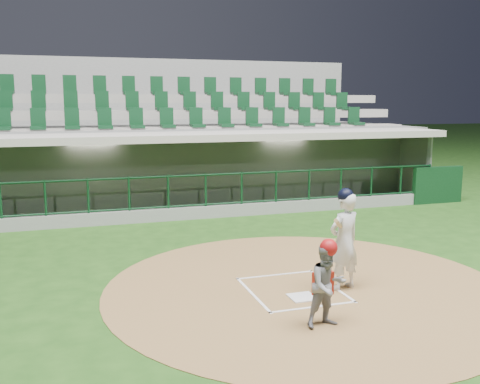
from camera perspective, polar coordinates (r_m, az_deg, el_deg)
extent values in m
plane|color=#1C4213|center=(9.87, 4.96, -9.86)|extent=(120.00, 120.00, 0.00)
cylinder|color=brown|center=(9.81, 7.06, -9.99)|extent=(7.20, 7.20, 0.01)
cube|color=white|center=(9.26, 6.66, -11.08)|extent=(0.43, 0.43, 0.02)
cube|color=white|center=(9.35, 1.36, -10.85)|extent=(0.05, 1.80, 0.01)
cube|color=white|center=(9.91, 9.70, -9.78)|extent=(0.05, 1.80, 0.01)
cube|color=white|center=(10.35, 3.77, -8.82)|extent=(1.55, 0.05, 0.01)
cube|color=white|center=(8.88, 7.88, -12.06)|extent=(1.55, 0.05, 0.01)
cube|color=slate|center=(16.92, -4.91, -3.54)|extent=(15.00, 3.00, 0.10)
cube|color=slate|center=(18.21, -6.10, 1.85)|extent=(15.00, 0.20, 2.70)
cube|color=beige|center=(18.06, -6.04, 2.59)|extent=(13.50, 0.04, 0.90)
cube|color=slate|center=(19.70, 16.82, 2.08)|extent=(0.20, 3.00, 2.70)
cube|color=#AAA49A|center=(16.26, -4.86, 6.09)|extent=(15.40, 3.50, 0.20)
cube|color=gray|center=(15.29, -3.65, -2.25)|extent=(15.00, 0.15, 0.40)
cube|color=black|center=(15.05, -3.72, 3.63)|extent=(15.00, 0.01, 0.95)
cube|color=brown|center=(17.86, -5.68, -1.95)|extent=(12.75, 0.40, 0.45)
cube|color=white|center=(16.13, -15.55, 5.28)|extent=(1.30, 0.35, 0.04)
cube|color=white|center=(17.42, 4.67, 5.89)|extent=(1.30, 0.35, 0.04)
cube|color=black|center=(18.64, 20.32, 0.71)|extent=(1.80, 0.18, 1.20)
imported|color=#AF1B12|center=(17.31, -19.54, -1.00)|extent=(1.01, 0.61, 1.54)
imported|color=#A11811|center=(17.13, -8.02, -0.50)|extent=(1.01, 0.58, 1.62)
imported|color=#B31A13|center=(17.87, -0.50, 0.00)|extent=(0.84, 0.59, 1.61)
imported|color=#A51D11|center=(19.11, 7.22, 0.74)|extent=(1.69, 1.04, 1.74)
cube|color=slate|center=(19.78, -7.09, 3.32)|extent=(17.00, 6.50, 2.50)
cube|color=gray|center=(18.22, -6.28, 6.43)|extent=(16.60, 0.95, 0.30)
cube|color=gray|center=(19.13, -6.89, 8.22)|extent=(16.60, 0.95, 0.30)
cube|color=gray|center=(20.06, -7.44, 9.84)|extent=(16.60, 0.95, 0.30)
cube|color=gray|center=(22.98, -8.74, 7.58)|extent=(17.00, 0.25, 5.05)
imported|color=white|center=(9.55, 11.06, -5.18)|extent=(0.72, 0.57, 1.73)
sphere|color=black|center=(9.39, 11.21, -0.43)|extent=(0.28, 0.28, 0.28)
cylinder|color=tan|center=(9.14, 10.51, -3.42)|extent=(0.58, 0.79, 0.39)
imported|color=gray|center=(8.01, 9.32, -9.83)|extent=(0.65, 0.53, 1.24)
sphere|color=#AB1215|center=(7.84, 9.43, -5.88)|extent=(0.26, 0.26, 0.26)
cube|color=#B52113|center=(8.15, 8.83, -9.59)|extent=(0.32, 0.10, 0.35)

